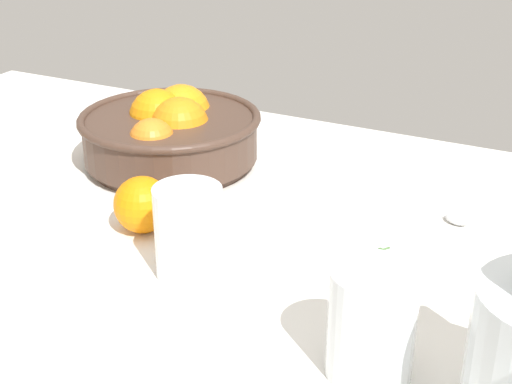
% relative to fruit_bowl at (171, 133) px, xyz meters
% --- Properties ---
extents(ground_plane, '(1.48, 0.84, 0.03)m').
position_rel_fruit_bowl_xyz_m(ground_plane, '(0.18, -0.15, -0.06)').
color(ground_plane, white).
extents(fruit_bowl, '(0.26, 0.26, 0.11)m').
position_rel_fruit_bowl_xyz_m(fruit_bowl, '(0.00, 0.00, 0.00)').
color(fruit_bowl, '#473328').
rests_on(fruit_bowl, ground_plane).
extents(juice_glass, '(0.08, 0.08, 0.10)m').
position_rel_fruit_bowl_xyz_m(juice_glass, '(0.42, -0.33, -0.00)').
color(juice_glass, white).
rests_on(juice_glass, ground_plane).
extents(second_glass, '(0.07, 0.07, 0.10)m').
position_rel_fruit_bowl_xyz_m(second_glass, '(0.19, -0.26, -0.00)').
color(second_glass, white).
rests_on(second_glass, ground_plane).
extents(loose_orange_2, '(0.07, 0.07, 0.07)m').
position_rel_fruit_bowl_xyz_m(loose_orange_2, '(0.08, -0.19, -0.01)').
color(loose_orange_2, orange).
rests_on(loose_orange_2, ground_plane).
extents(spoon, '(0.16, 0.09, 0.01)m').
position_rel_fruit_bowl_xyz_m(spoon, '(0.38, 0.02, -0.04)').
color(spoon, silver).
rests_on(spoon, ground_plane).
extents(herb_sprig_0, '(0.05, 0.07, 0.01)m').
position_rel_fruit_bowl_xyz_m(herb_sprig_0, '(0.34, -0.13, -0.05)').
color(herb_sprig_0, '#476F3B').
rests_on(herb_sprig_0, ground_plane).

